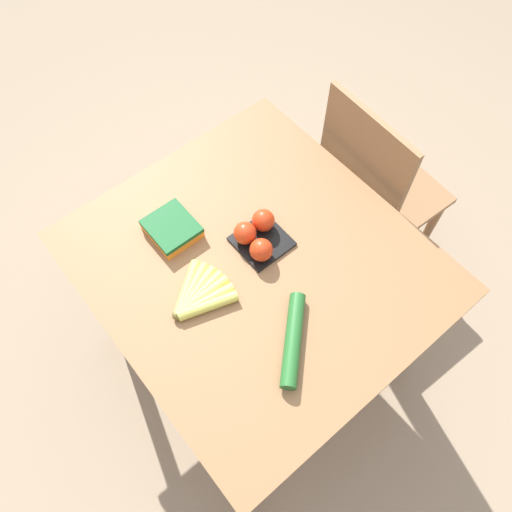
% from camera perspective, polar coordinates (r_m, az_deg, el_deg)
% --- Properties ---
extents(ground_plane, '(12.00, 12.00, 0.00)m').
position_cam_1_polar(ground_plane, '(2.19, -0.00, -10.35)').
color(ground_plane, gray).
extents(dining_table, '(1.01, 0.92, 0.77)m').
position_cam_1_polar(dining_table, '(1.59, -0.00, -2.69)').
color(dining_table, olive).
rests_on(dining_table, ground_plane).
extents(chair, '(0.44, 0.42, 0.97)m').
position_cam_1_polar(chair, '(2.01, 13.17, 7.15)').
color(chair, '#8E6642').
rests_on(chair, ground_plane).
extents(banana_bunch, '(0.19, 0.19, 0.03)m').
position_cam_1_polar(banana_bunch, '(1.42, -6.58, -4.58)').
color(banana_bunch, brown).
rests_on(banana_bunch, dining_table).
extents(tomato_pack, '(0.15, 0.15, 0.08)m').
position_cam_1_polar(tomato_pack, '(1.48, 0.14, 2.37)').
color(tomato_pack, black).
rests_on(tomato_pack, dining_table).
extents(carrot_bag, '(0.15, 0.14, 0.04)m').
position_cam_1_polar(carrot_bag, '(1.53, -9.59, 3.17)').
color(carrot_bag, orange).
rests_on(carrot_bag, dining_table).
extents(cucumber_near, '(0.21, 0.22, 0.04)m').
position_cam_1_polar(cucumber_near, '(1.36, 4.26, -9.51)').
color(cucumber_near, '#236028').
rests_on(cucumber_near, dining_table).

